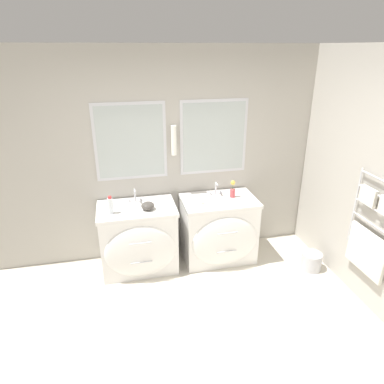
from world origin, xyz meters
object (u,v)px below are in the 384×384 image
Objects in this scene: vanity_left at (139,238)px; waste_bin at (311,261)px; flower_vase at (233,190)px; vanity_right at (219,229)px; amenity_bowl at (148,206)px; toiletry_bottle at (110,205)px.

vanity_left is 2.15m from waste_bin.
flower_vase is at bearing 3.26° from vanity_left.
vanity_left is at bearing 180.00° from vanity_right.
amenity_bowl is at bearing 167.47° from waste_bin.
amenity_bowl is (-0.89, -0.06, 0.45)m from vanity_right.
flower_vase reaches higher than toiletry_bottle.
flower_vase is (1.19, 0.07, 0.50)m from vanity_left.
vanity_left and vanity_right have the same top height.
vanity_left is at bearing 11.94° from toiletry_bottle.
vanity_right is 4.39× the size of toiletry_bottle.
waste_bin is (1.06, -0.49, -0.31)m from vanity_right.
amenity_bowl is 0.62× the size of waste_bin.
vanity_right is (1.01, 0.00, 0.00)m from vanity_left.
waste_bin is (2.36, -0.43, -0.81)m from toiletry_bottle.
amenity_bowl is 1.08m from flower_vase.
vanity_right reaches higher than waste_bin.
waste_bin is (1.94, -0.43, -0.76)m from amenity_bowl.
amenity_bowl reaches higher than waste_bin.
toiletry_bottle reaches higher than amenity_bowl.
flower_vase reaches higher than vanity_left.
toiletry_bottle is at bearing -179.17° from amenity_bowl.
amenity_bowl is 2.13m from waste_bin.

